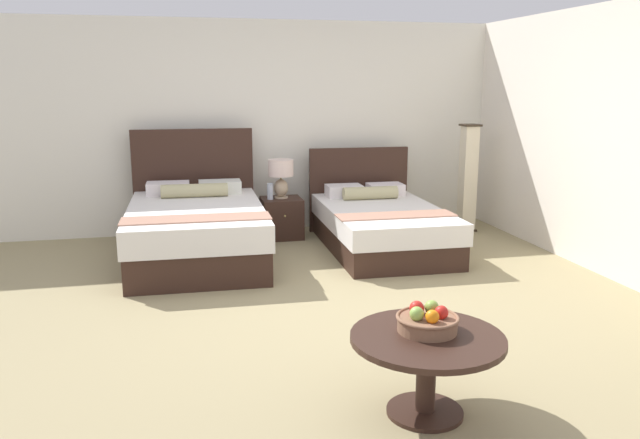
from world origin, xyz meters
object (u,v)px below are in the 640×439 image
object	(u,v)px
bed_near_corner	(380,224)
vase	(270,191)
nightstand	(282,218)
coffee_table	(427,354)
fruit_bowl	(427,321)
bed_near_window	(196,229)
floor_lamp_corner	(468,178)
table_lamp	(281,173)

from	to	relation	value
bed_near_corner	vase	size ratio (longest dim) A/B	10.91
vase	nightstand	bearing A→B (deg)	15.72
coffee_table	fruit_bowl	xyz separation A→B (m)	(0.02, 0.06, 0.17)
bed_near_corner	nightstand	bearing A→B (deg)	143.69
bed_near_window	floor_lamp_corner	world-z (taller)	floor_lamp_corner
nightstand	table_lamp	distance (m)	0.54
bed_near_corner	table_lamp	distance (m)	1.35
floor_lamp_corner	fruit_bowl	bearing A→B (deg)	-118.36
table_lamp	floor_lamp_corner	size ratio (longest dim) A/B	0.35
bed_near_corner	table_lamp	xyz separation A→B (m)	(-1.00, 0.75, 0.50)
table_lamp	vase	world-z (taller)	table_lamp
bed_near_window	vase	distance (m)	1.16
nightstand	fruit_bowl	world-z (taller)	fruit_bowl
coffee_table	fruit_bowl	distance (m)	0.18
coffee_table	floor_lamp_corner	world-z (taller)	floor_lamp_corner
table_lamp	vase	xyz separation A→B (m)	(-0.14, -0.06, -0.20)
nightstand	vase	size ratio (longest dim) A/B	2.49
table_lamp	fruit_bowl	world-z (taller)	table_lamp
nightstand	fruit_bowl	size ratio (longest dim) A/B	1.35
bed_near_window	fruit_bowl	world-z (taller)	bed_near_window
bed_near_window	bed_near_corner	size ratio (longest dim) A/B	1.04
table_lamp	vase	distance (m)	0.25
nightstand	floor_lamp_corner	distance (m)	2.37
floor_lamp_corner	nightstand	bearing A→B (deg)	176.14
floor_lamp_corner	table_lamp	bearing A→B (deg)	175.65
coffee_table	floor_lamp_corner	distance (m)	4.71
vase	coffee_table	bearing A→B (deg)	-86.72
table_lamp	fruit_bowl	bearing A→B (deg)	-88.36
vase	fruit_bowl	bearing A→B (deg)	-86.40
vase	floor_lamp_corner	size ratio (longest dim) A/B	0.14
fruit_bowl	floor_lamp_corner	bearing A→B (deg)	61.64
vase	coffee_table	xyz separation A→B (m)	(0.24, -4.26, -0.21)
nightstand	fruit_bowl	xyz separation A→B (m)	(0.12, -4.24, 0.30)
bed_near_window	nightstand	size ratio (longest dim) A/B	4.54
vase	coffee_table	distance (m)	4.27
bed_near_corner	table_lamp	bearing A→B (deg)	142.95
bed_near_window	table_lamp	xyz separation A→B (m)	(1.03, 0.76, 0.45)
coffee_table	nightstand	bearing A→B (deg)	91.36
coffee_table	floor_lamp_corner	size ratio (longest dim) A/B	0.65
fruit_bowl	coffee_table	bearing A→B (deg)	-108.74
coffee_table	bed_near_corner	bearing A→B (deg)	75.87
nightstand	vase	world-z (taller)	vase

